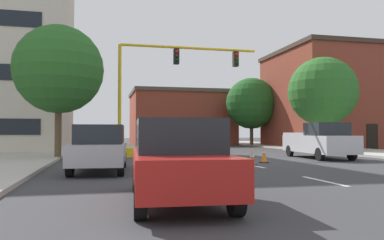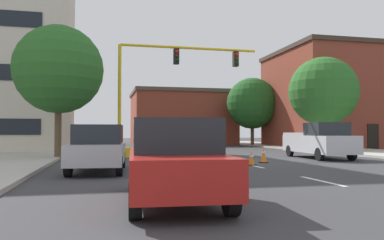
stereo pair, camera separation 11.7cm
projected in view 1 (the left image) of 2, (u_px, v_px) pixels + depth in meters
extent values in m
plane|color=#38383A|center=(231.00, 161.00, 19.81)|extent=(160.00, 160.00, 0.00)
cube|color=#B2ADA3|center=(20.00, 154.00, 24.95)|extent=(6.00, 56.00, 0.14)
cube|color=#B2ADA3|center=(339.00, 150.00, 30.26)|extent=(6.00, 56.00, 0.14)
cube|color=silver|center=(324.00, 181.00, 11.54)|extent=(0.16, 2.40, 0.01)
cube|color=silver|center=(254.00, 166.00, 16.89)|extent=(0.16, 2.40, 0.01)
cube|color=silver|center=(217.00, 158.00, 22.25)|extent=(0.16, 2.40, 0.01)
cube|color=silver|center=(195.00, 153.00, 27.60)|extent=(0.16, 2.40, 0.01)
cube|color=brown|center=(180.00, 120.00, 47.04)|extent=(11.61, 9.77, 6.00)
cube|color=#4C4238|center=(180.00, 94.00, 47.14)|extent=(11.91, 10.07, 0.40)
cube|color=black|center=(189.00, 136.00, 42.19)|extent=(1.10, 0.06, 2.20)
cube|color=brown|center=(334.00, 101.00, 38.65)|extent=(11.29, 10.95, 9.25)
cube|color=#3D2D23|center=(334.00, 53.00, 38.80)|extent=(11.59, 11.25, 0.40)
cube|color=black|center=(372.00, 137.00, 33.17)|extent=(1.10, 0.06, 2.20)
cube|color=yellow|center=(119.00, 152.00, 22.88)|extent=(1.80, 1.20, 0.55)
cylinder|color=yellow|center=(120.00, 96.00, 22.99)|extent=(0.20, 0.20, 6.20)
cylinder|color=yellow|center=(190.00, 48.00, 24.07)|extent=(8.63, 0.16, 0.16)
cube|color=black|center=(176.00, 56.00, 23.85)|extent=(0.32, 0.36, 0.95)
sphere|color=red|center=(177.00, 51.00, 23.68)|extent=(0.20, 0.20, 0.20)
sphere|color=#38280A|center=(177.00, 56.00, 23.67)|extent=(0.20, 0.20, 0.20)
sphere|color=black|center=(177.00, 60.00, 23.66)|extent=(0.20, 0.20, 0.20)
cube|color=black|center=(236.00, 59.00, 24.73)|extent=(0.32, 0.36, 0.95)
sphere|color=red|center=(237.00, 54.00, 24.56)|extent=(0.20, 0.20, 0.20)
sphere|color=#38280A|center=(237.00, 59.00, 24.55)|extent=(0.20, 0.20, 0.20)
sphere|color=black|center=(237.00, 63.00, 24.54)|extent=(0.20, 0.20, 0.20)
cylinder|color=#4C3823|center=(323.00, 134.00, 30.31)|extent=(0.36, 0.36, 2.69)
sphere|color=#286023|center=(323.00, 91.00, 30.42)|extent=(5.41, 5.41, 5.41)
cylinder|color=brown|center=(252.00, 134.00, 40.88)|extent=(0.36, 0.36, 2.52)
sphere|color=#1E511E|center=(251.00, 103.00, 40.99)|extent=(5.43, 5.43, 5.43)
cylinder|color=brown|center=(58.00, 131.00, 20.87)|extent=(0.36, 0.36, 3.10)
sphere|color=#286023|center=(59.00, 69.00, 20.98)|extent=(4.82, 4.82, 4.82)
cube|color=#BCBCC1|center=(318.00, 144.00, 21.70)|extent=(2.32, 5.51, 0.95)
cube|color=#1E2328|center=(326.00, 129.00, 20.84)|extent=(1.94, 1.91, 0.70)
cube|color=#BCBCC1|center=(308.00, 134.00, 22.89)|extent=(2.16, 2.92, 0.16)
cylinder|color=black|center=(352.00, 154.00, 20.03)|extent=(0.26, 0.69, 0.68)
cylinder|color=black|center=(320.00, 154.00, 19.72)|extent=(0.26, 0.69, 0.68)
cylinder|color=black|center=(317.00, 151.00, 23.64)|extent=(0.26, 0.69, 0.68)
cylinder|color=black|center=(290.00, 151.00, 23.34)|extent=(0.26, 0.69, 0.68)
cube|color=#B21E19|center=(178.00, 169.00, 8.09)|extent=(2.16, 4.62, 0.70)
cube|color=#1E2328|center=(178.00, 136.00, 8.21)|extent=(1.86, 2.41, 0.70)
cylinder|color=black|center=(137.00, 178.00, 9.45)|extent=(0.27, 0.69, 0.68)
cylinder|color=black|center=(203.00, 177.00, 9.72)|extent=(0.27, 0.69, 0.68)
cylinder|color=black|center=(140.00, 199.00, 6.43)|extent=(0.27, 0.69, 0.68)
cylinder|color=black|center=(236.00, 197.00, 6.70)|extent=(0.27, 0.69, 0.68)
cube|color=#B7B7BC|center=(100.00, 153.00, 14.24)|extent=(2.20, 4.63, 0.70)
cube|color=#1E2328|center=(100.00, 134.00, 14.36)|extent=(1.88, 2.43, 0.70)
cylinder|color=black|center=(82.00, 160.00, 15.62)|extent=(0.27, 0.70, 0.68)
cylinder|color=black|center=(123.00, 160.00, 15.87)|extent=(0.27, 0.70, 0.68)
cylinder|color=black|center=(70.00, 167.00, 12.59)|extent=(0.27, 0.70, 0.68)
cylinder|color=black|center=(121.00, 166.00, 12.84)|extent=(0.27, 0.70, 0.68)
cube|color=black|center=(252.00, 165.00, 17.05)|extent=(0.36, 0.36, 0.04)
cone|color=orange|center=(252.00, 158.00, 17.06)|extent=(0.28, 0.28, 0.59)
cylinder|color=white|center=(252.00, 156.00, 17.06)|extent=(0.19, 0.19, 0.08)
cube|color=black|center=(264.00, 162.00, 18.46)|extent=(0.36, 0.36, 0.04)
cone|color=orange|center=(264.00, 154.00, 18.47)|extent=(0.28, 0.28, 0.74)
cylinder|color=white|center=(264.00, 152.00, 18.48)|extent=(0.19, 0.19, 0.08)
cube|color=black|center=(212.00, 165.00, 16.95)|extent=(0.36, 0.36, 0.04)
cone|color=orange|center=(212.00, 157.00, 16.96)|extent=(0.28, 0.28, 0.63)
cylinder|color=white|center=(212.00, 156.00, 16.96)|extent=(0.19, 0.19, 0.08)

